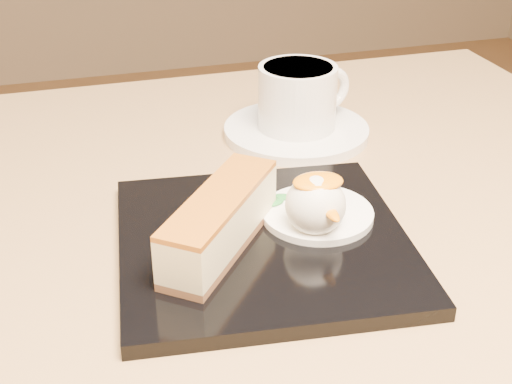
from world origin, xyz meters
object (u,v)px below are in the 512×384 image
object	(u,v)px
dessert_plate	(263,242)
cheesecake	(220,221)
ice_cream_scoop	(315,205)
saucer	(296,131)
coffee_cup	(299,96)

from	to	relation	value
dessert_plate	cheesecake	distance (m)	0.05
ice_cream_scoop	saucer	bearing A→B (deg)	74.62
dessert_plate	ice_cream_scoop	distance (m)	0.05
cheesecake	coffee_cup	bearing A→B (deg)	5.16
cheesecake	ice_cream_scoop	size ratio (longest dim) A/B	2.77
coffee_cup	saucer	bearing A→B (deg)	-180.00
dessert_plate	saucer	size ratio (longest dim) A/B	1.47
cheesecake	coffee_cup	size ratio (longest dim) A/B	1.24
coffee_cup	ice_cream_scoop	bearing A→B (deg)	-122.66
dessert_plate	coffee_cup	size ratio (longest dim) A/B	2.09
dessert_plate	cheesecake	bearing A→B (deg)	-171.87
dessert_plate	cheesecake	world-z (taller)	cheesecake
dessert_plate	coffee_cup	world-z (taller)	coffee_cup
ice_cream_scoop	saucer	world-z (taller)	ice_cream_scoop
cheesecake	ice_cream_scoop	xyz separation A→B (m)	(0.08, 0.00, 0.00)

